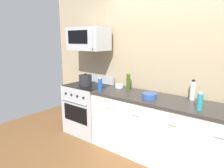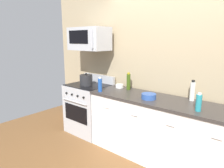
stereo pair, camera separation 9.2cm
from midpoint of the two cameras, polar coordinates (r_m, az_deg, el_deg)
ground_plane at (r=3.29m, az=12.73°, el=-19.84°), size 6.41×6.41×0.00m
back_wall at (r=3.19m, az=17.10°, el=4.90°), size 5.34×0.10×2.70m
counter_unit at (r=3.07m, az=13.14°, el=-12.54°), size 2.25×0.66×0.92m
range_oven at (r=3.88m, az=-7.40°, el=-6.75°), size 0.76×0.69×1.07m
microwave at (r=3.70m, az=-7.46°, el=12.52°), size 0.74×0.44×0.40m
bottle_dish_soap at (r=2.58m, az=22.67°, el=-4.65°), size 0.07×0.07×0.22m
bottle_soda_blue at (r=3.23m, az=-4.19°, el=-0.23°), size 0.07×0.07×0.23m
bottle_vinegar_white at (r=2.97m, az=21.02°, el=-1.69°), size 0.07×0.07×0.29m
bottle_olive_oil at (r=3.36m, az=3.86°, el=0.72°), size 0.06×0.06×0.29m
bowl_blue_mixing at (r=2.90m, az=9.66°, el=-3.31°), size 0.21×0.21×0.07m
bowl_white_ceramic at (r=3.51m, az=1.29°, el=-0.53°), size 0.14×0.14×0.06m
stockpot at (r=3.70m, az=-8.23°, el=1.10°), size 0.23×0.23×0.22m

